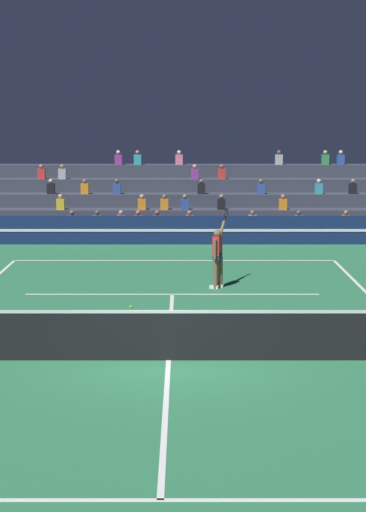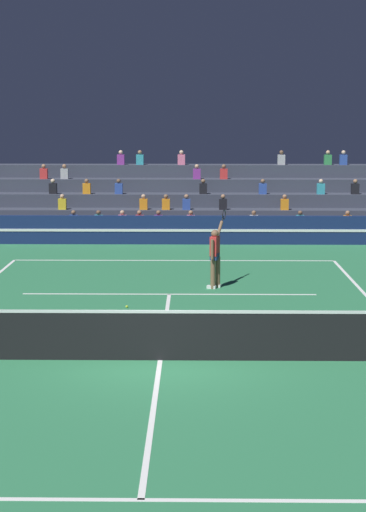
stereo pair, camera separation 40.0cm
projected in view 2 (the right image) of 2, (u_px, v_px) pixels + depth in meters
The scene contains 7 objects.
ground_plane at pixel (160, 360), 17.65m from camera, with size 120.00×120.00×0.00m, color #2D7A4C.
court_lines at pixel (160, 360), 17.65m from camera, with size 11.10×23.90×0.01m.
tennis_net at pixel (160, 335), 17.56m from camera, with size 12.00×0.10×1.10m.
sponsor_banner_wall at pixel (176, 230), 32.91m from camera, with size 18.00×0.26×1.10m.
bleacher_stand at pixel (178, 207), 36.58m from camera, with size 20.12×4.75×3.38m.
tennis_player at pixel (215, 255), 24.69m from camera, with size 0.60×1.30×2.27m.
tennis_ball at pixel (127, 307), 22.33m from camera, with size 0.07×0.07×0.07m, color #C6DB33.
Camera 2 is at (0.70, -17.03, 5.09)m, focal length 60.00 mm.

